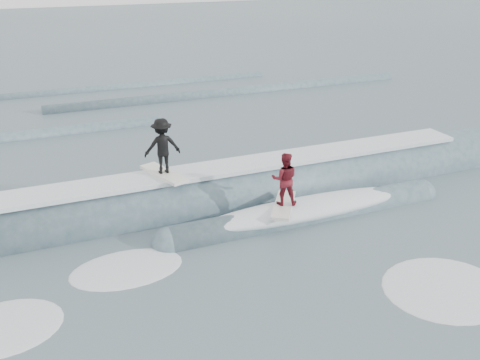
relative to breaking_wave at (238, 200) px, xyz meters
name	(u,v)px	position (x,y,z in m)	size (l,w,h in m)	color
ground	(287,262)	(-0.22, -4.08, -0.04)	(160.00, 160.00, 0.00)	#384852
breaking_wave	(238,200)	(0.00, 0.00, 0.00)	(23.64, 3.95, 2.34)	#37535D
surfer_black	(162,148)	(-2.43, 0.27, 2.11)	(1.17, 2.07, 1.86)	silver
surfer_red	(284,182)	(0.73, -1.93, 1.31)	(1.57, 1.97, 1.76)	silver
whitewater	(281,286)	(-0.90, -5.03, -0.04)	(15.91, 6.45, 0.10)	white
far_swells	(114,108)	(-1.67, 13.57, -0.04)	(38.68, 8.65, 0.80)	#37535D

